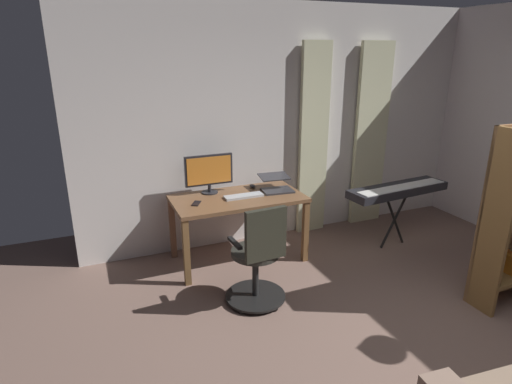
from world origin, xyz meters
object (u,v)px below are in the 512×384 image
office_chair (259,260)px  computer_mouse (252,186)px  laptop (276,185)px  desk (238,205)px  computer_monitor (209,172)px  piano_keyboard (398,191)px  computer_keyboard (244,196)px  cell_phone_face_up (196,203)px

office_chair → computer_mouse: size_ratio=9.75×
office_chair → laptop: 1.17m
desk → computer_mouse: (-0.26, -0.23, 0.11)m
computer_monitor → desk: bearing=134.2°
computer_mouse → piano_keyboard: computer_mouse is taller
computer_keyboard → laptop: 0.43m
computer_keyboard → cell_phone_face_up: (0.52, 0.01, -0.01)m
computer_keyboard → laptop: size_ratio=1.09×
cell_phone_face_up → computer_monitor: bearing=-98.1°
computer_mouse → desk: bearing=41.6°
computer_monitor → cell_phone_face_up: size_ratio=3.68×
desk → computer_mouse: size_ratio=13.94×
desk → cell_phone_face_up: cell_phone_face_up is taller
computer_monitor → piano_keyboard: bearing=162.7°
laptop → computer_monitor: bearing=-10.5°
office_chair → piano_keyboard: size_ratio=0.76×
computer_monitor → office_chair: bearing=95.0°
office_chair → laptop: office_chair is taller
office_chair → desk: bearing=77.9°
laptop → piano_keyboard: bearing=167.4°
desk → piano_keyboard: size_ratio=1.08×
desk → piano_keyboard: piano_keyboard is taller
piano_keyboard → office_chair: bearing=9.6°
computer_monitor → computer_keyboard: (-0.29, 0.28, -0.23)m
office_chair → cell_phone_face_up: office_chair is taller
desk → office_chair: 0.93m
computer_monitor → cell_phone_face_up: (0.23, 0.29, -0.23)m
piano_keyboard → desk: bearing=-17.2°
piano_keyboard → cell_phone_face_up: bearing=-13.6°
desk → computer_monitor: computer_monitor is taller
office_chair → laptop: bearing=53.6°
desk → cell_phone_face_up: bearing=5.6°
computer_monitor → cell_phone_face_up: bearing=51.8°
laptop → piano_keyboard: 1.41m
computer_keyboard → computer_mouse: (-0.21, -0.27, 0.01)m
office_chair → computer_keyboard: 0.93m
laptop → desk: bearing=10.6°
laptop → computer_mouse: size_ratio=3.86×
computer_mouse → cell_phone_face_up: size_ratio=0.69×
computer_keyboard → piano_keyboard: bearing=168.6°
desk → computer_keyboard: (-0.05, 0.04, 0.10)m
office_chair → computer_monitor: bearing=91.7°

